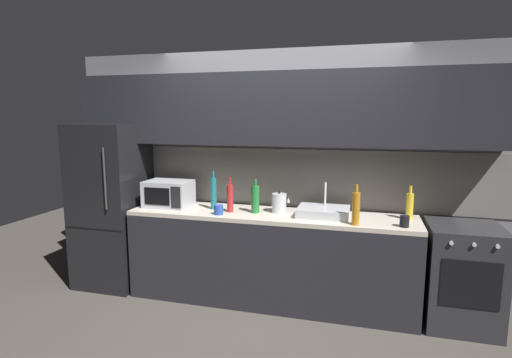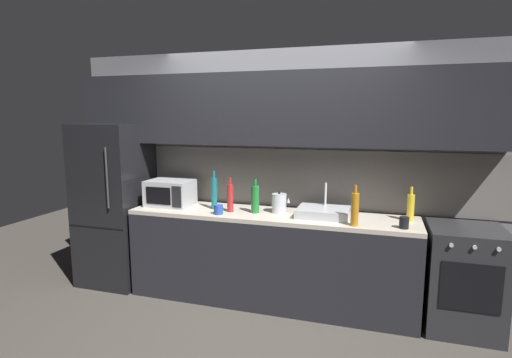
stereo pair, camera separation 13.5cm
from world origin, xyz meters
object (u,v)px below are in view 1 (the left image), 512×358
at_px(oven_range, 462,276).
at_px(wine_bottle_green, 255,199).
at_px(wine_bottle_red, 230,198).
at_px(refrigerator, 112,205).
at_px(wine_bottle_yellow, 410,206).
at_px(kettle, 279,203).
at_px(mug_blue, 219,210).
at_px(microwave, 169,193).
at_px(wine_bottle_teal, 213,193).
at_px(mug_dark, 404,221).
at_px(wine_bottle_amber, 356,208).

xyz_separation_m(oven_range, wine_bottle_green, (-1.87, -0.02, 0.59)).
bearing_deg(wine_bottle_red, refrigerator, 177.79).
relative_size(wine_bottle_yellow, wine_bottle_red, 0.91).
height_order(kettle, mug_blue, kettle).
distance_m(microwave, wine_bottle_teal, 0.50).
distance_m(kettle, mug_dark, 1.16).
bearing_deg(wine_bottle_amber, kettle, 159.67).
distance_m(refrigerator, microwave, 0.70).
relative_size(refrigerator, wine_bottle_yellow, 5.63).
bearing_deg(wine_bottle_amber, microwave, 172.91).
height_order(wine_bottle_yellow, wine_bottle_green, wine_bottle_green).
bearing_deg(mug_blue, wine_bottle_green, 27.01).
distance_m(refrigerator, mug_dark, 2.99).
height_order(oven_range, mug_blue, mug_blue).
relative_size(wine_bottle_amber, mug_blue, 3.87).
xyz_separation_m(refrigerator, mug_blue, (1.31, -0.18, 0.07)).
relative_size(refrigerator, wine_bottle_amber, 4.93).
bearing_deg(refrigerator, mug_dark, -3.40).
bearing_deg(wine_bottle_teal, oven_range, -0.44).
height_order(kettle, wine_bottle_yellow, wine_bottle_yellow).
xyz_separation_m(wine_bottle_red, mug_dark, (1.61, -0.12, -0.09)).
bearing_deg(wine_bottle_amber, mug_blue, 178.46).
height_order(microwave, mug_blue, microwave).
relative_size(wine_bottle_green, mug_blue, 3.65).
xyz_separation_m(wine_bottle_green, mug_dark, (1.36, -0.16, -0.09)).
xyz_separation_m(kettle, wine_bottle_green, (-0.22, -0.07, 0.04)).
bearing_deg(oven_range, refrigerator, 179.98).
bearing_deg(oven_range, wine_bottle_teal, 179.56).
bearing_deg(wine_bottle_teal, wine_bottle_red, -19.21).
bearing_deg(mug_dark, kettle, 168.52).
distance_m(wine_bottle_red, mug_blue, 0.18).
relative_size(wine_bottle_yellow, wine_bottle_green, 0.93).
relative_size(kettle, mug_dark, 2.11).
bearing_deg(wine_bottle_amber, wine_bottle_yellow, 34.41).
distance_m(wine_bottle_green, wine_bottle_amber, 0.98).
bearing_deg(microwave, wine_bottle_yellow, 2.01).
height_order(wine_bottle_amber, mug_dark, wine_bottle_amber).
relative_size(wine_bottle_yellow, wine_bottle_amber, 0.87).
height_order(microwave, wine_bottle_amber, wine_bottle_amber).
relative_size(mug_blue, mug_dark, 0.92).
distance_m(oven_range, wine_bottle_green, 1.96).
relative_size(oven_range, mug_blue, 9.79).
bearing_deg(kettle, wine_bottle_amber, -20.33).
bearing_deg(refrigerator, kettle, 1.65).
height_order(microwave, mug_dark, microwave).
relative_size(oven_range, wine_bottle_amber, 2.53).
bearing_deg(wine_bottle_red, wine_bottle_green, 7.38).
distance_m(kettle, mug_blue, 0.59).
relative_size(kettle, mug_blue, 2.29).
relative_size(wine_bottle_green, mug_dark, 3.36).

